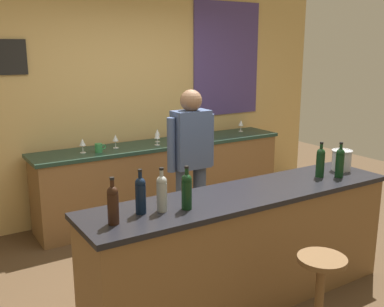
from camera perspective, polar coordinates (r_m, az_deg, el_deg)
ground_plane at (r=4.14m, az=2.90°, el=-15.61°), size 10.00×10.00×0.00m
back_wall at (r=5.45m, az=-9.04°, el=6.99°), size 6.00×0.09×2.80m
bar_counter at (r=3.65m, az=6.66°, el=-11.76°), size 2.63×0.60×0.92m
side_counter at (r=5.47m, az=-3.54°, el=-3.19°), size 3.13×0.56×0.90m
bartender at (r=4.37m, az=-0.12°, el=-0.82°), size 0.52×0.21×1.62m
bar_stool at (r=3.20m, az=15.95°, el=-16.08°), size 0.32×0.32×0.68m
wine_bottle_a at (r=2.86m, az=-10.01°, el=-6.26°), size 0.07×0.07×0.31m
wine_bottle_b at (r=3.01m, az=-6.55°, el=-5.12°), size 0.07×0.07×0.31m
wine_bottle_c at (r=3.04m, az=-3.86°, el=-4.90°), size 0.07×0.07×0.31m
wine_bottle_d at (r=3.07m, az=-0.68°, el=-4.66°), size 0.07×0.07×0.31m
wine_bottle_e at (r=3.98m, az=16.00°, el=-0.97°), size 0.07×0.07×0.31m
wine_bottle_f at (r=4.02m, az=18.27°, el=-0.99°), size 0.07×0.07×0.31m
ice_bucket at (r=4.26m, az=18.47°, el=-0.73°), size 0.19×0.19×0.19m
wine_glass_a at (r=4.94m, az=-13.74°, el=1.33°), size 0.07×0.07×0.16m
wine_glass_b at (r=5.10m, az=-9.70°, el=1.91°), size 0.07×0.07×0.16m
wine_glass_c at (r=5.20m, az=-4.47°, el=2.27°), size 0.07×0.07×0.16m
wine_glass_d at (r=5.38m, az=-4.43°, el=2.65°), size 0.07×0.07×0.16m
wine_glass_e at (r=6.07m, az=6.24°, el=3.83°), size 0.07×0.07×0.16m
coffee_mug at (r=4.94m, az=-11.74°, el=0.71°), size 0.12×0.08×0.09m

